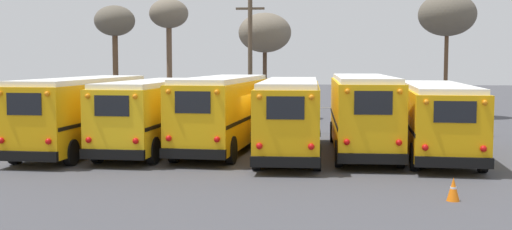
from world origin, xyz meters
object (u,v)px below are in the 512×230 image
object	(u,v)px
utility_pole	(250,56)
bare_tree_0	(265,33)
school_bus_2	(223,111)
traffic_cone	(453,189)
bare_tree_1	(169,17)
bare_tree_2	(115,23)
school_bus_4	(362,111)
school_bus_0	(84,111)
school_bus_3	(290,114)
bare_tree_3	(447,15)
school_bus_5	(436,117)
school_bus_1	(153,113)

from	to	relation	value
utility_pole	bare_tree_0	world-z (taller)	utility_pole
school_bus_2	traffic_cone	size ratio (longest dim) A/B	14.79
bare_tree_0	bare_tree_1	xyz separation A→B (m)	(-7.43, 3.15, 1.38)
school_bus_2	bare_tree_2	size ratio (longest dim) A/B	1.27
bare_tree_0	traffic_cone	bearing A→B (deg)	-71.98
school_bus_4	school_bus_0	bearing A→B (deg)	-176.33
bare_tree_2	school_bus_3	bearing A→B (deg)	-51.91
school_bus_0	bare_tree_3	xyz separation A→B (m)	(18.32, 19.06, 5.30)
bare_tree_1	utility_pole	bearing A→B (deg)	-41.66
school_bus_5	utility_pole	bearing A→B (deg)	125.81
school_bus_2	bare_tree_1	size ratio (longest dim) A/B	1.18
bare_tree_3	bare_tree_2	bearing A→B (deg)	-175.67
bare_tree_1	bare_tree_2	bearing A→B (deg)	-144.45
school_bus_5	traffic_cone	size ratio (longest dim) A/B	15.61
school_bus_0	traffic_cone	bearing A→B (deg)	-30.40
bare_tree_0	bare_tree_2	distance (m)	10.77
school_bus_3	school_bus_4	distance (m)	3.10
traffic_cone	school_bus_2	bearing A→B (deg)	131.74
bare_tree_0	utility_pole	bearing A→B (deg)	-101.61
utility_pole	bare_tree_3	size ratio (longest dim) A/B	0.95
school_bus_4	utility_pole	bearing A→B (deg)	116.87
bare_tree_0	bare_tree_2	bearing A→B (deg)	175.73
bare_tree_1	school_bus_3	bearing A→B (deg)	-62.34
school_bus_2	school_bus_5	size ratio (longest dim) A/B	0.95
bare_tree_2	school_bus_2	bearing A→B (deg)	-57.14
utility_pole	school_bus_4	bearing A→B (deg)	-63.13
school_bus_0	utility_pole	xyz separation A→B (m)	(5.44, 13.59, 2.50)
bare_tree_0	bare_tree_3	distance (m)	12.61
school_bus_3	bare_tree_1	xyz separation A→B (m)	(-10.34, 19.73, 5.44)
school_bus_1	bare_tree_1	world-z (taller)	bare_tree_1
school_bus_3	utility_pole	distance (m)	14.33
school_bus_3	school_bus_5	size ratio (longest dim) A/B	1.00
school_bus_0	traffic_cone	distance (m)	16.42
school_bus_0	school_bus_2	xyz separation A→B (m)	(5.97, 0.85, 0.03)
school_bus_1	bare_tree_0	world-z (taller)	bare_tree_0
school_bus_0	school_bus_4	bearing A→B (deg)	3.67
utility_pole	school_bus_1	bearing A→B (deg)	-100.49
utility_pole	school_bus_2	bearing A→B (deg)	-87.62
school_bus_3	traffic_cone	xyz separation A→B (m)	(5.15, -8.21, -1.36)
school_bus_2	school_bus_5	world-z (taller)	school_bus_2
school_bus_2	traffic_cone	world-z (taller)	school_bus_2
school_bus_1	school_bus_3	xyz separation A→B (m)	(5.97, -0.40, 0.02)
school_bus_0	bare_tree_3	bearing A→B (deg)	46.13
school_bus_1	bare_tree_1	distance (m)	20.55
bare_tree_1	traffic_cone	distance (m)	32.67
school_bus_0	bare_tree_0	world-z (taller)	bare_tree_0
school_bus_0	bare_tree_1	bearing A→B (deg)	94.04
bare_tree_0	bare_tree_1	distance (m)	8.18
school_bus_4	school_bus_5	size ratio (longest dim) A/B	0.96
school_bus_0	bare_tree_2	world-z (taller)	bare_tree_2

